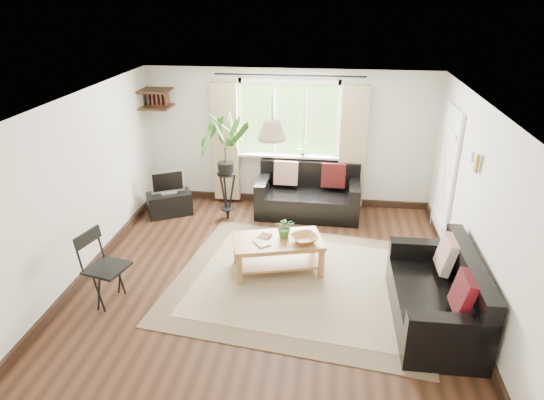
# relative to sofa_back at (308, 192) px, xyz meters

# --- Properties ---
(floor) EXTENTS (5.50, 5.50, 0.00)m
(floor) POSITION_rel_sofa_back_xyz_m (-0.39, -2.26, -0.41)
(floor) COLOR black
(floor) RESTS_ON ground
(ceiling) EXTENTS (5.50, 5.50, 0.00)m
(ceiling) POSITION_rel_sofa_back_xyz_m (-0.39, -2.26, 1.99)
(ceiling) COLOR white
(ceiling) RESTS_ON floor
(wall_back) EXTENTS (5.00, 0.02, 2.40)m
(wall_back) POSITION_rel_sofa_back_xyz_m (-0.39, 0.49, 0.79)
(wall_back) COLOR silver
(wall_back) RESTS_ON floor
(wall_front) EXTENTS (5.00, 0.02, 2.40)m
(wall_front) POSITION_rel_sofa_back_xyz_m (-0.39, -5.01, 0.79)
(wall_front) COLOR silver
(wall_front) RESTS_ON floor
(wall_left) EXTENTS (0.02, 5.50, 2.40)m
(wall_left) POSITION_rel_sofa_back_xyz_m (-2.89, -2.26, 0.79)
(wall_left) COLOR silver
(wall_left) RESTS_ON floor
(wall_right) EXTENTS (0.02, 5.50, 2.40)m
(wall_right) POSITION_rel_sofa_back_xyz_m (2.11, -2.26, 0.79)
(wall_right) COLOR silver
(wall_right) RESTS_ON floor
(rug) EXTENTS (3.70, 3.29, 0.02)m
(rug) POSITION_rel_sofa_back_xyz_m (0.06, -2.13, -0.40)
(rug) COLOR beige
(rug) RESTS_ON floor
(window) EXTENTS (2.50, 0.16, 2.16)m
(window) POSITION_rel_sofa_back_xyz_m (-0.39, 0.45, 1.14)
(window) COLOR white
(window) RESTS_ON wall_back
(door) EXTENTS (0.06, 0.96, 2.06)m
(door) POSITION_rel_sofa_back_xyz_m (2.08, -0.56, 0.59)
(door) COLOR silver
(door) RESTS_ON wall_right
(corner_shelf) EXTENTS (0.50, 0.50, 0.34)m
(corner_shelf) POSITION_rel_sofa_back_xyz_m (-2.64, 0.24, 1.48)
(corner_shelf) COLOR black
(corner_shelf) RESTS_ON wall_back
(pendant_lamp) EXTENTS (0.36, 0.36, 0.54)m
(pendant_lamp) POSITION_rel_sofa_back_xyz_m (-0.39, -1.86, 1.64)
(pendant_lamp) COLOR beige
(pendant_lamp) RESTS_ON ceiling
(wall_sconce) EXTENTS (0.12, 0.12, 0.28)m
(wall_sconce) POSITION_rel_sofa_back_xyz_m (2.04, -1.96, 1.33)
(wall_sconce) COLOR beige
(wall_sconce) RESTS_ON wall_right
(sofa_back) EXTENTS (1.76, 0.91, 0.82)m
(sofa_back) POSITION_rel_sofa_back_xyz_m (0.00, 0.00, 0.00)
(sofa_back) COLOR black
(sofa_back) RESTS_ON floor
(sofa_right) EXTENTS (1.76, 0.89, 0.83)m
(sofa_right) POSITION_rel_sofa_back_xyz_m (1.61, -2.78, 0.00)
(sofa_right) COLOR black
(sofa_right) RESTS_ON floor
(coffee_table) EXTENTS (1.32, 0.94, 0.49)m
(coffee_table) POSITION_rel_sofa_back_xyz_m (-0.31, -1.89, -0.16)
(coffee_table) COLOR #935D30
(coffee_table) RESTS_ON floor
(table_plant) EXTENTS (0.27, 0.23, 0.30)m
(table_plant) POSITION_rel_sofa_back_xyz_m (-0.22, -1.81, 0.23)
(table_plant) COLOR #3C6A2A
(table_plant) RESTS_ON coffee_table
(bowl) EXTENTS (0.48, 0.48, 0.09)m
(bowl) POSITION_rel_sofa_back_xyz_m (0.06, -1.90, 0.12)
(bowl) COLOR #9F6F36
(bowl) RESTS_ON coffee_table
(book_a) EXTENTS (0.27, 0.29, 0.02)m
(book_a) POSITION_rel_sofa_back_xyz_m (-0.57, -2.08, 0.09)
(book_a) COLOR silver
(book_a) RESTS_ON coffee_table
(book_b) EXTENTS (0.21, 0.25, 0.02)m
(book_b) POSITION_rel_sofa_back_xyz_m (-0.57, -1.83, 0.09)
(book_b) COLOR #542B21
(book_b) RESTS_ON coffee_table
(tv_stand) EXTENTS (0.83, 0.71, 0.39)m
(tv_stand) POSITION_rel_sofa_back_xyz_m (-2.37, -0.29, -0.21)
(tv_stand) COLOR black
(tv_stand) RESTS_ON floor
(tv) EXTENTS (0.58, 0.43, 0.43)m
(tv) POSITION_rel_sofa_back_xyz_m (-2.37, -0.29, 0.20)
(tv) COLOR #A5A5AA
(tv) RESTS_ON tv_stand
(palm_stand) EXTENTS (0.78, 0.78, 1.79)m
(palm_stand) POSITION_rel_sofa_back_xyz_m (-1.34, -0.35, 0.49)
(palm_stand) COLOR black
(palm_stand) RESTS_ON floor
(folding_chair) EXTENTS (0.59, 0.59, 0.94)m
(folding_chair) POSITION_rel_sofa_back_xyz_m (-2.28, -2.88, 0.06)
(folding_chair) COLOR black
(folding_chair) RESTS_ON floor
(sill_plant) EXTENTS (0.14, 0.10, 0.27)m
(sill_plant) POSITION_rel_sofa_back_xyz_m (-0.14, 0.37, 0.66)
(sill_plant) COLOR #2D6023
(sill_plant) RESTS_ON window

